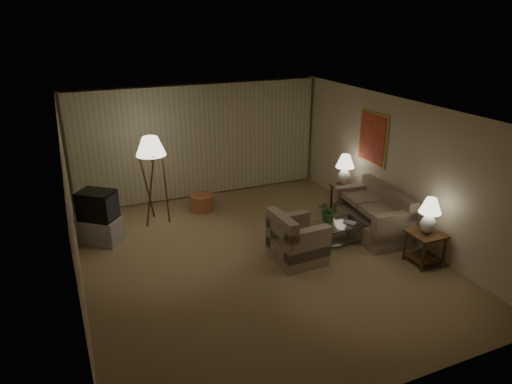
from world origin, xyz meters
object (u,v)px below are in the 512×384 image
table_lamp_near (430,213)px  vase (328,223)px  table_lamp_far (345,167)px  coffee_table (334,231)px  side_table_near (425,242)px  floor_lamp (153,179)px  crt_tv (97,205)px  sofa (371,216)px  armchair (297,241)px  ottoman (202,203)px  side_table_far (343,193)px  tv_cabinet (101,230)px

table_lamp_near → vase: 1.83m
table_lamp_far → vase: 1.91m
coffee_table → side_table_near: bearing=-49.0°
side_table_near → floor_lamp: 5.43m
table_lamp_near → crt_tv: table_lamp_near is taller
sofa → vase: 1.10m
armchair → ottoman: armchair is taller
sofa → coffee_table: size_ratio=1.65×
armchair → floor_lamp: (-2.01, 2.61, 0.61)m
sofa → armchair: sofa is taller
side_table_far → vase: bearing=-132.5°
side_table_near → vase: 1.76m
armchair → coffee_table: bearing=-77.2°
crt_tv → vase: (3.96, -1.86, -0.30)m
sofa → side_table_far: size_ratio=3.11×
table_lamp_far → ottoman: bearing=157.2°
ottoman → table_lamp_far: bearing=-22.8°
sofa → table_lamp_near: size_ratio=2.84×
armchair → side_table_near: bearing=-118.8°
sofa → table_lamp_far: bearing=178.5°
side_table_far → tv_cabinet: bearing=174.4°
side_table_far → table_lamp_near: (0.00, -2.60, 0.59)m
sofa → coffee_table: sofa is taller
vase → coffee_table: bearing=-0.0°
table_lamp_far → ottoman: (-2.94, 1.24, -0.84)m
side_table_far → table_lamp_near: bearing=-90.0°
coffee_table → ottoman: size_ratio=2.09×
side_table_far → vase: side_table_far is taller
tv_cabinet → vase: bearing=13.0°
armchair → table_lamp_near: bearing=-118.8°
side_table_far → ottoman: (-2.94, 1.24, -0.22)m
crt_tv → armchair: bearing=4.7°
crt_tv → floor_lamp: 1.30m
table_lamp_near → armchair: bearing=153.6°
side_table_near → tv_cabinet: size_ratio=0.68×
side_table_near → coffee_table: (-1.09, 1.25, -0.14)m
side_table_near → ottoman: (-2.94, 3.84, -0.23)m
sofa → side_table_near: sofa is taller
table_lamp_far → coffee_table: size_ratio=0.62×
table_lamp_far → crt_tv: 5.23m
sofa → side_table_near: (0.15, -1.35, 0.03)m
side_table_near → ottoman: side_table_near is taller
table_lamp_far → vase: (-1.24, -1.35, -0.53)m
coffee_table → floor_lamp: size_ratio=0.60×
table_lamp_near → floor_lamp: 5.40m
tv_cabinet → ottoman: (2.26, 0.73, -0.07)m
coffee_table → vase: bearing=180.0°
sofa → tv_cabinet: (-5.05, 1.76, -0.13)m
side_table_near → table_lamp_far: bearing=90.0°
side_table_near → floor_lamp: (-4.02, 3.61, 0.57)m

